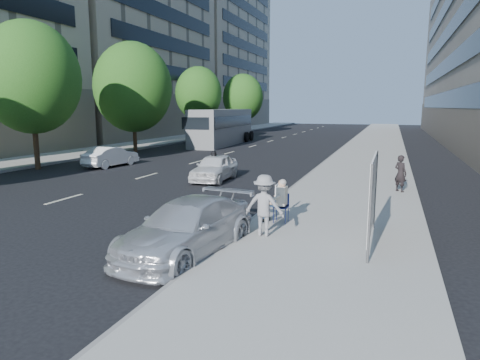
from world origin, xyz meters
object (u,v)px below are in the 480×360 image
at_px(seated_protester, 278,198).
at_px(protest_banner, 372,195).
at_px(jogger, 264,205).
at_px(white_sedan_mid, 111,157).
at_px(bus, 223,127).
at_px(pedestrian_woman, 400,173).
at_px(motorcycle, 215,167).
at_px(parked_sedan, 187,227).
at_px(white_sedan_near, 215,167).

height_order(seated_protester, protest_banner, protest_banner).
relative_size(jogger, white_sedan_mid, 0.45).
bearing_deg(bus, pedestrian_woman, -55.04).
height_order(pedestrian_woman, motorcycle, pedestrian_woman).
height_order(protest_banner, parked_sedan, protest_banner).
bearing_deg(bus, protest_banner, -64.63).
bearing_deg(parked_sedan, protest_banner, 31.24).
xyz_separation_m(pedestrian_woman, parked_sedan, (-5.00, -9.15, -0.25)).
height_order(seated_protester, bus, bus).
bearing_deg(white_sedan_mid, motorcycle, 170.65).
bearing_deg(white_sedan_mid, jogger, 146.78).
xyz_separation_m(jogger, white_sedan_near, (-4.96, 8.36, -0.34)).
xyz_separation_m(seated_protester, protest_banner, (2.72, -1.19, 0.53)).
distance_m(protest_banner, white_sedan_near, 11.17).
bearing_deg(motorcycle, jogger, -60.38).
relative_size(pedestrian_woman, white_sedan_near, 0.40).
relative_size(protest_banner, white_sedan_near, 0.82).
height_order(protest_banner, bus, bus).
height_order(jogger, white_sedan_mid, jogger).
xyz_separation_m(seated_protester, pedestrian_woman, (3.51, 6.13, 0.02)).
bearing_deg(motorcycle, white_sedan_near, -68.33).
bearing_deg(jogger, protest_banner, -173.85).
height_order(protest_banner, white_sedan_near, protest_banner).
bearing_deg(seated_protester, white_sedan_mid, 143.62).
height_order(parked_sedan, motorcycle, motorcycle).
bearing_deg(parked_sedan, white_sedan_mid, 139.91).
distance_m(seated_protester, motorcycle, 8.70).
distance_m(white_sedan_near, white_sedan_mid, 8.18).
height_order(jogger, white_sedan_near, jogger).
relative_size(white_sedan_mid, motorcycle, 1.79).
height_order(jogger, bus, bus).
relative_size(white_sedan_mid, bus, 0.30).
height_order(pedestrian_woman, white_sedan_near, pedestrian_woman).
relative_size(pedestrian_woman, motorcycle, 0.73).
xyz_separation_m(parked_sedan, bus, (-10.64, 28.98, 0.99)).
height_order(motorcycle, bus, bus).
bearing_deg(jogger, motorcycle, -58.99).
relative_size(white_sedan_near, white_sedan_mid, 1.02).
bearing_deg(pedestrian_woman, parked_sedan, 100.34).
bearing_deg(bus, white_sedan_mid, -95.38).
height_order(seated_protester, white_sedan_mid, seated_protester).
bearing_deg(motorcycle, pedestrian_woman, -7.34).
distance_m(pedestrian_woman, white_sedan_near, 8.50).
relative_size(pedestrian_woman, parked_sedan, 0.33).
relative_size(motorcycle, bus, 0.17).
height_order(pedestrian_woman, white_sedan_mid, pedestrian_woman).
height_order(jogger, pedestrian_woman, jogger).
bearing_deg(pedestrian_woman, white_sedan_near, 33.82).
height_order(white_sedan_near, bus, bus).
bearing_deg(seated_protester, parked_sedan, -116.22).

